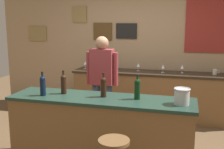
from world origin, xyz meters
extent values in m
cube|color=tan|center=(0.00, 2.03, 1.40)|extent=(6.00, 0.06, 2.80)
cube|color=#997F4C|center=(-2.20, 1.99, 1.58)|extent=(0.42, 0.02, 0.32)
cube|color=#997F4C|center=(-1.20, 1.99, 1.99)|extent=(0.31, 0.02, 0.33)
cube|color=brown|center=(-0.70, 1.99, 1.64)|extent=(0.39, 0.02, 0.35)
cube|color=black|center=(-0.20, 1.99, 1.66)|extent=(0.42, 0.02, 0.31)
cube|color=maroon|center=(1.46, 1.99, 1.85)|extent=(1.04, 0.02, 1.17)
cube|color=brown|center=(0.00, -0.40, 0.44)|extent=(2.26, 0.57, 0.88)
cube|color=#1E382D|center=(0.00, -0.40, 0.90)|extent=(2.30, 0.60, 0.04)
cube|color=brown|center=(0.40, 1.65, 0.43)|extent=(3.03, 0.53, 0.86)
cube|color=#2D2319|center=(0.40, 1.65, 0.88)|extent=(3.10, 0.56, 0.04)
cylinder|color=#384766|center=(-0.18, 0.58, 0.43)|extent=(0.13, 0.13, 0.86)
cylinder|color=#384766|center=(-0.38, 0.58, 0.43)|extent=(0.13, 0.13, 0.86)
cube|color=maroon|center=(-0.28, 0.58, 1.14)|extent=(0.36, 0.20, 0.56)
sphere|color=#A87A5B|center=(-0.28, 0.58, 1.51)|extent=(0.21, 0.21, 0.21)
cylinder|color=maroon|center=(-0.06, 0.58, 1.11)|extent=(0.08, 0.08, 0.52)
cylinder|color=maroon|center=(-0.50, 0.58, 1.11)|extent=(0.08, 0.08, 0.52)
cylinder|color=brown|center=(0.34, -1.04, 0.66)|extent=(0.32, 0.32, 0.03)
cylinder|color=black|center=(-0.73, -0.50, 1.02)|extent=(0.07, 0.07, 0.20)
sphere|color=black|center=(-0.73, -0.50, 1.13)|extent=(0.07, 0.07, 0.07)
cylinder|color=black|center=(-0.73, -0.50, 1.17)|extent=(0.03, 0.03, 0.09)
cylinder|color=black|center=(-0.73, -0.50, 1.22)|extent=(0.03, 0.03, 0.02)
cylinder|color=black|center=(-0.52, -0.34, 1.02)|extent=(0.07, 0.07, 0.20)
sphere|color=black|center=(-0.52, -0.34, 1.13)|extent=(0.07, 0.07, 0.07)
cylinder|color=black|center=(-0.52, -0.34, 1.17)|extent=(0.03, 0.03, 0.09)
cylinder|color=black|center=(-0.52, -0.34, 1.22)|extent=(0.03, 0.03, 0.02)
cylinder|color=black|center=(0.02, -0.36, 1.02)|extent=(0.07, 0.07, 0.20)
sphere|color=black|center=(0.02, -0.36, 1.13)|extent=(0.07, 0.07, 0.07)
cylinder|color=black|center=(0.02, -0.36, 1.17)|extent=(0.03, 0.03, 0.09)
cylinder|color=black|center=(0.02, -0.36, 1.22)|extent=(0.03, 0.03, 0.02)
cylinder|color=black|center=(0.45, -0.35, 1.02)|extent=(0.07, 0.07, 0.20)
sphere|color=black|center=(0.45, -0.35, 1.13)|extent=(0.07, 0.07, 0.07)
cylinder|color=black|center=(0.45, -0.35, 1.17)|extent=(0.03, 0.03, 0.09)
cylinder|color=black|center=(0.45, -0.35, 1.22)|extent=(0.03, 0.03, 0.02)
cylinder|color=#B7BABF|center=(0.97, -0.44, 1.01)|extent=(0.17, 0.17, 0.18)
torus|color=#B7BABF|center=(0.97, -0.44, 1.10)|extent=(0.19, 0.19, 0.02)
cylinder|color=silver|center=(-0.99, 1.69, 0.90)|extent=(0.06, 0.06, 0.00)
cylinder|color=silver|center=(-0.99, 1.69, 0.94)|extent=(0.01, 0.01, 0.07)
cone|color=silver|center=(-0.99, 1.69, 1.02)|extent=(0.07, 0.07, 0.08)
cylinder|color=silver|center=(-0.53, 1.58, 0.90)|extent=(0.06, 0.06, 0.00)
cylinder|color=silver|center=(-0.53, 1.58, 0.94)|extent=(0.01, 0.01, 0.07)
cone|color=silver|center=(-0.53, 1.58, 1.02)|extent=(0.07, 0.07, 0.08)
cylinder|color=silver|center=(0.10, 1.72, 0.90)|extent=(0.06, 0.06, 0.00)
cylinder|color=silver|center=(0.10, 1.72, 0.94)|extent=(0.01, 0.01, 0.07)
cone|color=silver|center=(0.10, 1.72, 1.02)|extent=(0.07, 0.07, 0.08)
cylinder|color=silver|center=(0.58, 1.65, 0.90)|extent=(0.06, 0.06, 0.00)
cylinder|color=silver|center=(0.58, 1.65, 0.94)|extent=(0.01, 0.01, 0.07)
cone|color=silver|center=(0.58, 1.65, 1.02)|extent=(0.07, 0.07, 0.08)
cylinder|color=silver|center=(0.93, 1.70, 0.90)|extent=(0.06, 0.06, 0.00)
cylinder|color=silver|center=(0.93, 1.70, 0.94)|extent=(0.01, 0.01, 0.07)
cone|color=silver|center=(0.93, 1.70, 1.02)|extent=(0.07, 0.07, 0.08)
cylinder|color=silver|center=(1.51, 1.70, 0.95)|extent=(0.08, 0.08, 0.09)
torus|color=silver|center=(1.56, 1.70, 0.95)|extent=(0.06, 0.01, 0.06)
camera|label=1|loc=(1.01, -3.57, 1.84)|focal=44.74mm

